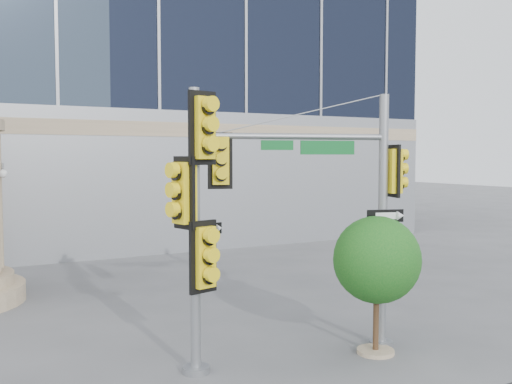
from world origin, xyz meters
name	(u,v)px	position (x,y,z in m)	size (l,w,h in m)	color
ground	(302,377)	(0.00, 0.00, 0.00)	(120.00, 120.00, 0.00)	#545456
main_signal_pole	(340,192)	(1.53, 0.95, 3.34)	(4.08, 1.46, 5.39)	slate
secondary_signal_pole	(196,208)	(-1.68, 0.99, 3.14)	(0.99, 0.71, 5.34)	slate
street_tree	(378,263)	(2.07, 0.37, 1.89)	(1.84, 1.80, 2.86)	tan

